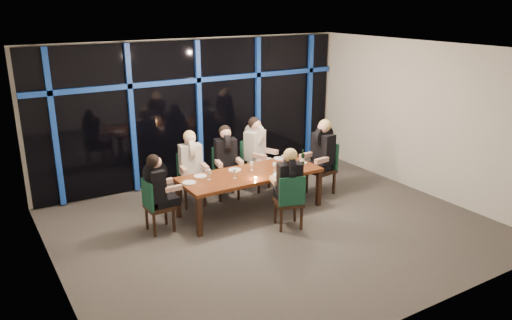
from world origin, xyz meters
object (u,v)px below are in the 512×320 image
object	(u,v)px
chair_far_left	(191,176)
chair_end_left	(154,203)
diner_far_mid	(226,151)
diner_near_mid	(289,176)
diner_far_left	(191,157)
wine_bottle	(303,159)
chair_far_mid	(225,169)
chair_near_mid	(290,199)
diner_far_right	(256,143)
diner_end_left	(158,182)
water_pitcher	(286,163)
dining_table	(250,176)
chair_end_right	(324,165)
chair_far_right	(253,161)
diner_end_right	(322,146)

from	to	relation	value
chair_far_left	chair_end_left	bearing A→B (deg)	-132.04
diner_far_mid	diner_near_mid	size ratio (longest dim) A/B	1.03
diner_far_left	diner_far_mid	xyz separation A→B (m)	(0.72, -0.03, 0.01)
diner_far_mid	diner_near_mid	world-z (taller)	diner_far_mid
wine_bottle	diner_far_mid	bearing A→B (deg)	139.48
diner_far_mid	chair_far_mid	bearing A→B (deg)	90.00
chair_end_left	chair_near_mid	xyz separation A→B (m)	(1.99, -1.07, 0.02)
chair_end_left	diner_far_right	size ratio (longest dim) A/B	0.93
diner_far_left	diner_end_left	world-z (taller)	diner_far_left
chair_end_left	diner_far_mid	xyz separation A→B (m)	(1.76, 0.74, 0.43)
diner_far_mid	water_pitcher	bearing A→B (deg)	-38.86
dining_table	diner_far_right	bearing A→B (deg)	53.00
dining_table	chair_near_mid	size ratio (longest dim) A/B	2.68
dining_table	chair_far_left	size ratio (longest dim) A/B	2.65
diner_far_left	diner_far_right	xyz separation A→B (m)	(1.48, 0.08, 0.04)
chair_far_left	chair_end_right	xyz separation A→B (m)	(2.52, -0.89, 0.03)
chair_end_right	wine_bottle	world-z (taller)	wine_bottle
chair_end_left	chair_far_right	bearing A→B (deg)	-70.39
diner_far_right	dining_table	bearing A→B (deg)	-150.29
chair_far_left	chair_near_mid	world-z (taller)	chair_far_left
wine_bottle	chair_end_right	bearing A→B (deg)	14.77
diner_near_mid	water_pitcher	world-z (taller)	diner_near_mid
diner_far_mid	diner_near_mid	distance (m)	1.76
chair_far_right	chair_end_left	size ratio (longest dim) A/B	1.11
chair_end_right	diner_far_mid	distance (m)	2.00
diner_end_left	diner_end_right	world-z (taller)	diner_end_right
diner_far_right	chair_far_left	bearing A→B (deg)	156.50
diner_far_mid	diner_end_left	bearing A→B (deg)	-143.69
dining_table	diner_end_right	bearing A→B (deg)	1.32
chair_far_right	diner_end_right	xyz separation A→B (m)	(1.00, -0.98, 0.41)
diner_near_mid	water_pitcher	xyz separation A→B (m)	(0.50, 0.79, -0.08)
chair_far_left	diner_near_mid	bearing A→B (deg)	-53.59
diner_end_right	water_pitcher	xyz separation A→B (m)	(-0.96, -0.16, -0.14)
chair_end_right	diner_end_right	distance (m)	0.42
diner_near_mid	chair_far_mid	bearing A→B (deg)	-64.54
chair_far_right	chair_end_left	distance (m)	2.64
diner_far_left	diner_near_mid	distance (m)	2.02
diner_end_right	chair_far_left	bearing A→B (deg)	-117.03
chair_far_mid	dining_table	bearing A→B (deg)	-75.77
chair_far_mid	chair_near_mid	distance (m)	1.91
chair_far_mid	diner_end_left	size ratio (longest dim) A/B	1.10
chair_near_mid	diner_far_left	distance (m)	2.12
diner_end_right	water_pitcher	bearing A→B (deg)	-87.38
chair_far_right	diner_near_mid	distance (m)	2.01
chair_far_left	diner_end_left	bearing A→B (deg)	-129.87
diner_end_left	diner_end_right	size ratio (longest dim) A/B	0.90
diner_far_right	diner_end_left	distance (m)	2.58
diner_far_left	diner_end_right	size ratio (longest dim) A/B	0.95
diner_far_mid	diner_end_right	world-z (taller)	diner_end_right
diner_end_right	water_pitcher	distance (m)	0.98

